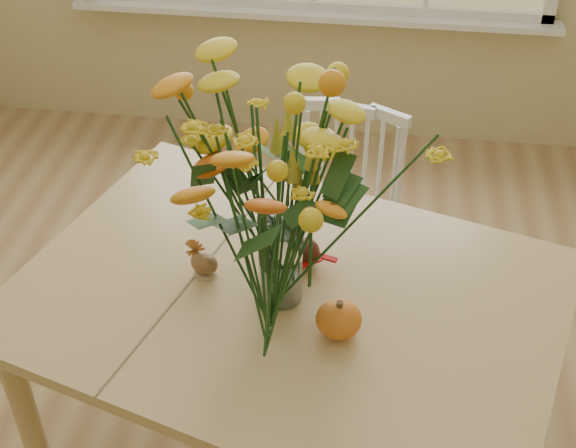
# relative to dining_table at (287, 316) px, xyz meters

# --- Properties ---
(dining_table) EXTENTS (1.69, 1.41, 0.78)m
(dining_table) POSITION_rel_dining_table_xyz_m (0.00, 0.00, 0.00)
(dining_table) COLOR tan
(dining_table) RESTS_ON floor
(windsor_chair) EXTENTS (0.48, 0.46, 0.88)m
(windsor_chair) POSITION_rel_dining_table_xyz_m (0.10, 0.75, -0.19)
(windsor_chair) COLOR white
(windsor_chair) RESTS_ON floor
(flower_vase) EXTENTS (0.55, 0.55, 0.65)m
(flower_vase) POSITION_rel_dining_table_xyz_m (-0.01, -0.02, 0.48)
(flower_vase) COLOR white
(flower_vase) RESTS_ON dining_table
(pumpkin) EXTENTS (0.12, 0.12, 0.09)m
(pumpkin) POSITION_rel_dining_table_xyz_m (0.15, -0.14, 0.14)
(pumpkin) COLOR orange
(pumpkin) RESTS_ON dining_table
(turkey_figurine) EXTENTS (0.09, 0.08, 0.10)m
(turkey_figurine) POSITION_rel_dining_table_xyz_m (-0.24, 0.04, 0.13)
(turkey_figurine) COLOR #CCB78C
(turkey_figurine) RESTS_ON dining_table
(dark_gourd) EXTENTS (0.12, 0.09, 0.08)m
(dark_gourd) POSITION_rel_dining_table_xyz_m (0.03, 0.13, 0.13)
(dark_gourd) COLOR #38160F
(dark_gourd) RESTS_ON dining_table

